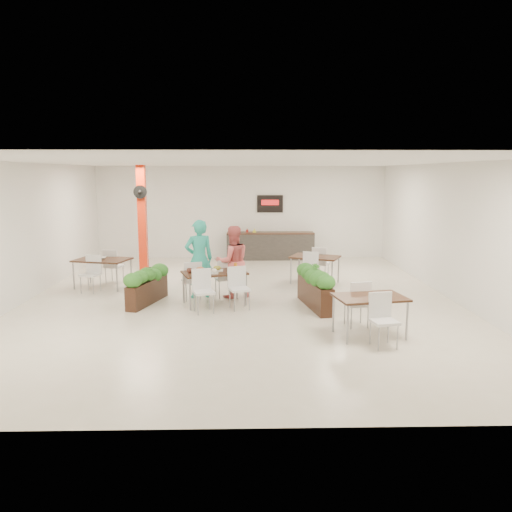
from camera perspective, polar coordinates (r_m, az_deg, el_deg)
The scene contains 12 objects.
ground at distance 11.80m, azimuth -1.82°, elevation -5.05°, with size 12.00×12.00×0.00m, color beige.
room_shell at distance 11.47m, azimuth -1.88°, elevation 4.70°, with size 10.10×12.10×3.22m.
red_column at distance 15.59m, azimuth -12.87°, elevation 4.38°, with size 0.40×0.41×3.20m.
service_counter at distance 17.28m, azimuth 1.64°, elevation 1.25°, with size 3.00×0.64×2.20m.
main_table at distance 11.33m, azimuth -4.81°, elevation -2.39°, with size 1.67×1.92×0.92m.
diner_man at distance 11.95m, azimuth -6.52°, elevation -0.33°, with size 0.68×0.45×1.87m, color #29B19D.
diner_woman at distance 11.92m, azimuth -2.68°, elevation -0.67°, with size 0.84×0.65×1.73m, color #E76766.
planter_left at distance 11.67m, azimuth -12.34°, elevation -2.99°, with size 0.76×1.65×0.88m.
planter_right at distance 11.16m, azimuth 6.74°, elevation -3.36°, with size 0.64×1.87×0.98m.
side_table_a at distance 13.59m, azimuth -17.15°, elevation -0.78°, with size 1.52×1.67×0.92m.
side_table_b at distance 13.52m, azimuth 6.77°, elevation -0.50°, with size 1.48×1.65×0.92m.
side_table_c at distance 9.33m, azimuth 12.88°, elevation -5.22°, with size 1.37×1.67×0.92m.
Camera 1 is at (0.11, -11.43, 2.96)m, focal length 35.00 mm.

